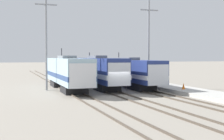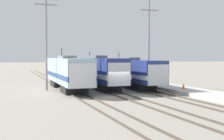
{
  "view_description": "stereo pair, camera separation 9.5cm",
  "coord_description": "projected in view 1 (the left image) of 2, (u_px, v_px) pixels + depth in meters",
  "views": [
    {
      "loc": [
        -11.61,
        -31.84,
        4.12
      ],
      "look_at": [
        0.12,
        2.3,
        2.58
      ],
      "focal_mm": 50.0,
      "sensor_mm": 36.0,
      "label": 1
    },
    {
      "loc": [
        -11.52,
        -31.87,
        4.12
      ],
      "look_at": [
        0.12,
        2.3,
        2.58
      ],
      "focal_mm": 50.0,
      "sensor_mm": 36.0,
      "label": 2
    }
  ],
  "objects": [
    {
      "name": "ground_plane",
      "position": [
        118.0,
        94.0,
        34.03
      ],
      "size": [
        400.0,
        400.0,
        0.0
      ],
      "primitive_type": "plane",
      "color": "gray"
    },
    {
      "name": "rail_pair_far_left",
      "position": [
        79.0,
        95.0,
        32.63
      ],
      "size": [
        1.51,
        120.0,
        0.15
      ],
      "color": "#4C4238",
      "rests_on": "ground_plane"
    },
    {
      "name": "rail_pair_center",
      "position": [
        118.0,
        94.0,
        34.02
      ],
      "size": [
        1.51,
        120.0,
        0.15
      ],
      "color": "#4C4238",
      "rests_on": "ground_plane"
    },
    {
      "name": "rail_pair_far_right",
      "position": [
        153.0,
        92.0,
        35.41
      ],
      "size": [
        1.51,
        120.0,
        0.15
      ],
      "color": "#4C4238",
      "rests_on": "ground_plane"
    },
    {
      "name": "locomotive_far_left",
      "position": [
        68.0,
        72.0,
        38.67
      ],
      "size": [
        3.03,
        17.16,
        5.28
      ],
      "color": "#232326",
      "rests_on": "ground_plane"
    },
    {
      "name": "locomotive_center",
      "position": [
        98.0,
        71.0,
        41.16
      ],
      "size": [
        2.85,
        17.43,
        4.75
      ],
      "color": "black",
      "rests_on": "ground_plane"
    },
    {
      "name": "locomotive_far_right",
      "position": [
        130.0,
        72.0,
        41.9
      ],
      "size": [
        2.77,
        17.55,
        4.76
      ],
      "color": "black",
      "rests_on": "ground_plane"
    },
    {
      "name": "catenary_tower_left",
      "position": [
        46.0,
        39.0,
        37.84
      ],
      "size": [
        2.7,
        0.25,
        11.85
      ],
      "color": "gray",
      "rests_on": "ground_plane"
    },
    {
      "name": "catenary_tower_right",
      "position": [
        149.0,
        41.0,
        42.29
      ],
      "size": [
        2.7,
        0.25,
        11.85
      ],
      "color": "gray",
      "rests_on": "ground_plane"
    },
    {
      "name": "platform",
      "position": [
        184.0,
        90.0,
        36.72
      ],
      "size": [
        4.0,
        120.0,
        0.38
      ],
      "color": "#B7B5AD",
      "rests_on": "ground_plane"
    },
    {
      "name": "traffic_cone",
      "position": [
        184.0,
        86.0,
        35.8
      ],
      "size": [
        0.38,
        0.38,
        0.68
      ],
      "color": "orange",
      "rests_on": "platform"
    }
  ]
}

